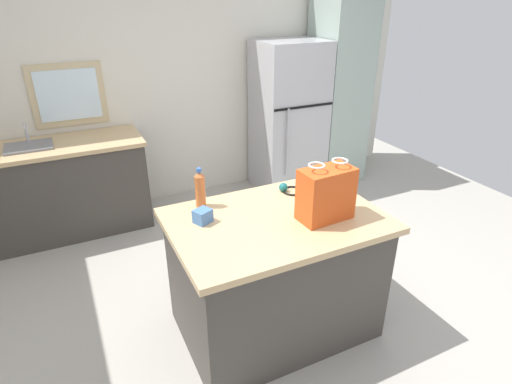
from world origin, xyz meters
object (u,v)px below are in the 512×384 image
(tall_cabinet, at_px, (338,91))
(ear_defenders, at_px, (293,189))
(kitchen_island, at_px, (275,274))
(shopping_bag, at_px, (326,194))
(small_box, at_px, (203,216))
(refrigerator, at_px, (288,118))
(bottle, at_px, (200,189))

(tall_cabinet, xyz_separation_m, ear_defenders, (-1.67, -1.79, -0.19))
(tall_cabinet, distance_m, ear_defenders, 2.45)
(kitchen_island, distance_m, shopping_bag, 0.68)
(kitchen_island, relative_size, tall_cabinet, 0.61)
(kitchen_island, xyz_separation_m, small_box, (-0.44, 0.15, 0.49))
(tall_cabinet, relative_size, small_box, 21.94)
(refrigerator, xyz_separation_m, ear_defenders, (-0.99, -1.79, 0.06))
(refrigerator, height_order, tall_cabinet, tall_cabinet)
(ear_defenders, bearing_deg, bottle, 173.44)
(kitchen_island, xyz_separation_m, refrigerator, (1.28, 2.07, 0.40))
(tall_cabinet, height_order, shopping_bag, tall_cabinet)
(kitchen_island, bearing_deg, ear_defenders, 44.89)
(refrigerator, distance_m, small_box, 2.58)
(small_box, relative_size, ear_defenders, 0.49)
(refrigerator, bearing_deg, shopping_bag, -114.53)
(tall_cabinet, height_order, bottle, tall_cabinet)
(shopping_bag, xyz_separation_m, bottle, (-0.65, 0.49, -0.04))
(shopping_bag, bearing_deg, bottle, 142.89)
(tall_cabinet, xyz_separation_m, shopping_bag, (-1.68, -2.20, -0.04))
(refrigerator, relative_size, small_box, 17.00)
(refrigerator, height_order, ear_defenders, refrigerator)
(shopping_bag, xyz_separation_m, ear_defenders, (0.01, 0.42, -0.15))
(refrigerator, bearing_deg, ear_defenders, -119.03)
(small_box, bearing_deg, kitchen_island, -19.00)
(shopping_bag, distance_m, bottle, 0.82)
(tall_cabinet, relative_size, shopping_bag, 5.80)
(kitchen_island, distance_m, refrigerator, 2.47)
(tall_cabinet, relative_size, bottle, 8.06)
(small_box, height_order, ear_defenders, small_box)
(small_box, bearing_deg, bottle, 73.86)
(kitchen_island, relative_size, small_box, 13.43)
(ear_defenders, bearing_deg, kitchen_island, -135.11)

